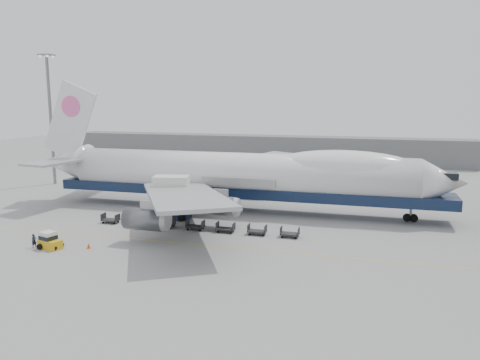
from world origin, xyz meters
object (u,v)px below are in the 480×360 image
(catering_truck, at_px, (171,195))
(baggage_tug, at_px, (49,241))
(airliner, at_px, (242,174))
(ground_worker, at_px, (34,241))

(catering_truck, relative_size, baggage_tug, 2.10)
(airliner, xyz_separation_m, baggage_tug, (-16.28, -23.81, -4.76))
(baggage_tug, bearing_deg, ground_worker, -158.19)
(catering_truck, distance_m, baggage_tug, 18.33)
(airliner, xyz_separation_m, ground_worker, (-18.16, -24.04, -4.83))
(airliner, bearing_deg, baggage_tug, -124.35)
(baggage_tug, relative_size, ground_worker, 1.84)
(airliner, height_order, catering_truck, airliner)
(baggage_tug, height_order, ground_worker, baggage_tug)
(catering_truck, bearing_deg, baggage_tug, -127.25)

